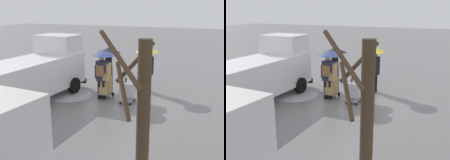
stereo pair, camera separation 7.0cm
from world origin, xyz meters
The scene contains 9 objects.
ground_plane centered at (0.00, 0.00, 0.00)m, with size 90.00×90.00×0.00m, color slate.
slush_patch_under_van centered at (2.48, 0.11, 0.00)m, with size 2.07×2.07×0.01m, color #ADAFB5.
cargo_van_parked_right centered at (3.39, 1.10, 1.18)m, with size 2.22×5.35×2.60m.
shopping_cart_vendor centered at (-0.29, -0.08, 0.57)m, with size 0.62×0.86×1.04m.
hand_dolly_boxes centered at (0.80, -0.20, 0.85)m, with size 0.57×0.75×1.56m.
pedestrian_pink_side centered at (1.00, -0.94, 1.57)m, with size 1.04×1.04×2.15m.
pedestrian_black_side centered at (0.83, -0.04, 1.57)m, with size 1.04×1.04×2.15m.
pedestrian_white_side centered at (-0.55, -1.80, 1.58)m, with size 1.04×1.04×2.15m.
bare_tree_near centered at (-2.85, 5.64, 1.77)m, with size 0.98×1.32×3.44m.
Camera 2 is at (-4.37, 9.91, 3.80)m, focal length 44.02 mm.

